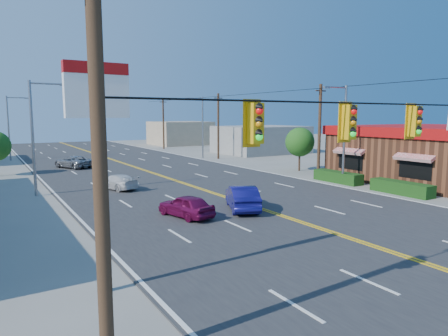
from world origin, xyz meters
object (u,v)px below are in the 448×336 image
kfc (431,152)px  car_white (117,183)px  signal_span (432,136)px  car_magenta (186,207)px  car_silver (73,162)px  pizza_hut_sign (98,130)px  car_blue (242,198)px

kfc → car_white: kfc is taller
signal_span → car_magenta: bearing=112.4°
signal_span → car_silver: 36.67m
signal_span → pizza_hut_sign: bearing=159.8°
pizza_hut_sign → car_blue: 12.90m
car_blue → car_white: 11.31m
pizza_hut_sign → car_silver: pizza_hut_sign is taller
signal_span → car_magenta: (-4.54, 11.04, -4.26)m
kfc → pizza_hut_sign: bearing=-165.5°
kfc → car_white: (-25.37, 9.28, -1.82)m
signal_span → pizza_hut_sign: signal_span is taller
signal_span → car_blue: bearing=94.8°
car_white → car_silver: 14.70m
kfc → car_magenta: kfc is taller
pizza_hut_sign → car_white: 18.72m
car_magenta → car_white: (-0.81, 10.24, -0.06)m
signal_span → car_magenta: signal_span is taller
signal_span → pizza_hut_sign: (-10.88, 4.00, 0.30)m
signal_span → car_blue: (-0.91, 10.88, -4.16)m
car_magenta → car_silver: size_ratio=0.79×
kfc → car_magenta: (-24.56, -0.96, -1.76)m
car_blue → car_silver: size_ratio=0.95×
car_white → signal_span: bearing=85.6°
pizza_hut_sign → car_blue: bearing=34.6°
pizza_hut_sign → car_white: bearing=72.3°
car_white → car_magenta: bearing=76.0°
signal_span → car_silver: signal_span is taller
pizza_hut_sign → car_silver: bearing=80.8°
pizza_hut_sign → car_magenta: bearing=48.0°
car_blue → signal_span: bearing=119.6°
car_blue → car_white: size_ratio=1.13×
signal_span → car_silver: size_ratio=5.28×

